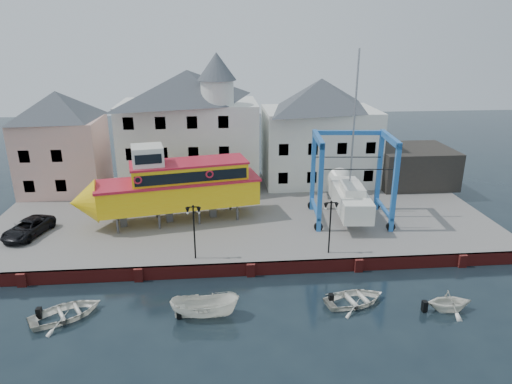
{
  "coord_description": "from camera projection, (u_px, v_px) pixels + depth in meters",
  "views": [
    {
      "loc": [
        -2.18,
        -29.23,
        16.77
      ],
      "look_at": [
        1.0,
        7.0,
        4.0
      ],
      "focal_mm": 32.0,
      "sensor_mm": 36.0,
      "label": 1
    }
  ],
  "objects": [
    {
      "name": "lamp_post_left",
      "position": [
        194.0,
        218.0,
        32.63
      ],
      "size": [
        1.12,
        0.32,
        4.2
      ],
      "color": "black",
      "rests_on": "hardstanding"
    },
    {
      "name": "travel_lift",
      "position": [
        348.0,
        190.0,
        40.68
      ],
      "size": [
        7.24,
        9.83,
        14.59
      ],
      "rotation": [
        0.0,
        0.0,
        -0.09
      ],
      "color": "blue",
      "rests_on": "hardstanding"
    },
    {
      "name": "building_white_right",
      "position": [
        319.0,
        131.0,
        49.63
      ],
      "size": [
        12.0,
        8.0,
        11.2
      ],
      "color": "silver",
      "rests_on": "hardstanding"
    },
    {
      "name": "lamp_post_right",
      "position": [
        331.0,
        214.0,
        33.45
      ],
      "size": [
        1.12,
        0.32,
        4.2
      ],
      "color": "black",
      "rests_on": "hardstanding"
    },
    {
      "name": "motorboat_a",
      "position": [
        205.0,
        317.0,
        28.41
      ],
      "size": [
        4.34,
        1.78,
        1.65
      ],
      "primitive_type": "imported",
      "rotation": [
        0.0,
        0.0,
        1.53
      ],
      "color": "white",
      "rests_on": "ground"
    },
    {
      "name": "ground",
      "position": [
        251.0,
        276.0,
        33.21
      ],
      "size": [
        140.0,
        140.0,
        0.0
      ],
      "primitive_type": "plane",
      "color": "#18252D",
      "rests_on": "ground"
    },
    {
      "name": "shed_dark",
      "position": [
        412.0,
        166.0,
        49.77
      ],
      "size": [
        8.0,
        7.0,
        4.0
      ],
      "primitive_type": "cube",
      "color": "#272421",
      "rests_on": "hardstanding"
    },
    {
      "name": "tour_boat",
      "position": [
        168.0,
        186.0,
        39.17
      ],
      "size": [
        16.31,
        6.75,
        6.92
      ],
      "rotation": [
        0.0,
        0.0,
        0.19
      ],
      "color": "#59595E",
      "rests_on": "hardstanding"
    },
    {
      "name": "motorboat_c",
      "position": [
        448.0,
        310.0,
        29.09
      ],
      "size": [
        2.91,
        2.52,
        1.52
      ],
      "primitive_type": "imported",
      "rotation": [
        0.0,
        0.0,
        1.56
      ],
      "color": "white",
      "rests_on": "ground"
    },
    {
      "name": "hardstanding",
      "position": [
        242.0,
        213.0,
        43.39
      ],
      "size": [
        44.0,
        22.0,
        1.0
      ],
      "primitive_type": "cube",
      "color": "slate",
      "rests_on": "ground"
    },
    {
      "name": "building_white_main",
      "position": [
        191.0,
        128.0,
        47.67
      ],
      "size": [
        14.0,
        8.3,
        14.0
      ],
      "color": "silver",
      "rests_on": "hardstanding"
    },
    {
      "name": "motorboat_d",
      "position": [
        67.0,
        317.0,
        28.38
      ],
      "size": [
        5.26,
        4.81,
        0.89
      ],
      "primitive_type": "imported",
      "rotation": [
        0.0,
        0.0,
        2.09
      ],
      "color": "white",
      "rests_on": "ground"
    },
    {
      "name": "building_pink",
      "position": [
        62.0,
        142.0,
        46.61
      ],
      "size": [
        8.0,
        7.0,
        10.3
      ],
      "color": "#DEA395",
      "rests_on": "hardstanding"
    },
    {
      "name": "van",
      "position": [
        28.0,
        228.0,
        37.2
      ],
      "size": [
        3.49,
        5.27,
        1.35
      ],
      "primitive_type": "imported",
      "rotation": [
        0.0,
        0.0,
        -0.28
      ],
      "color": "black",
      "rests_on": "hardstanding"
    },
    {
      "name": "motorboat_b",
      "position": [
        355.0,
        303.0,
        29.87
      ],
      "size": [
        4.69,
        3.83,
        0.85
      ],
      "primitive_type": "imported",
      "rotation": [
        0.0,
        0.0,
        1.81
      ],
      "color": "white",
      "rests_on": "ground"
    },
    {
      "name": "quay_wall",
      "position": [
        251.0,
        269.0,
        33.15
      ],
      "size": [
        44.0,
        0.47,
        1.0
      ],
      "color": "maroon",
      "rests_on": "ground"
    }
  ]
}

